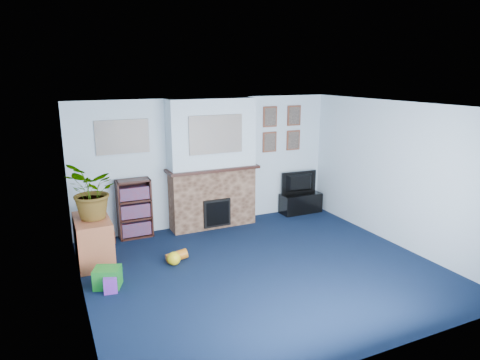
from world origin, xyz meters
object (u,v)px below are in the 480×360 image
television (301,183)px  sideboard (93,241)px  tv_stand (301,202)px  bookshelf (135,210)px

television → sideboard: bearing=13.1°
tv_stand → television: (-0.00, 0.02, 0.41)m
tv_stand → sideboard: bearing=-170.4°
tv_stand → television: bearing=90.0°
television → bookshelf: size_ratio=0.75×
television → sideboard: 4.26m
television → bookshelf: 3.40m
sideboard → television: bearing=9.8°
tv_stand → sideboard: sideboard is taller
television → tv_stand: bearing=93.2°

